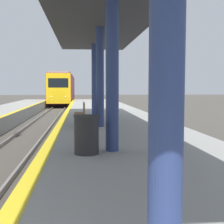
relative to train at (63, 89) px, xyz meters
The scene contains 4 objects.
train is the anchor object (origin of this frame).
station_canopy 36.20m from the train, 84.79° to the right, with size 3.73×19.18×4.07m.
trash_bin 38.76m from the train, 86.08° to the right, with size 0.60×0.60×0.90m.
bench 33.25m from the train, 85.64° to the right, with size 0.44×1.77×0.92m.
Camera 1 is at (2.52, -1.03, 2.44)m, focal length 50.00 mm.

